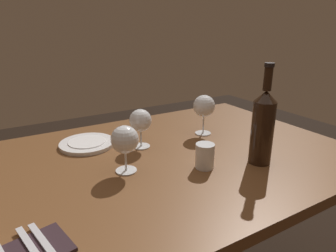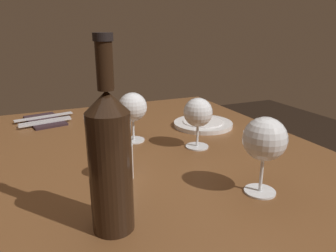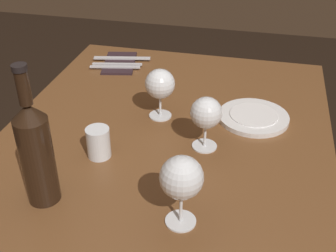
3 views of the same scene
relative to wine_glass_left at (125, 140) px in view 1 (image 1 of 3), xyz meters
The scene contains 9 objects.
dining_table 0.26m from the wine_glass_left, 168.00° to the right, with size 1.30×0.90×0.74m.
wine_glass_left is the anchor object (origin of this frame).
wine_glass_right 0.20m from the wine_glass_left, 129.48° to the right, with size 0.08×0.08×0.15m.
wine_glass_centre 0.43m from the wine_glass_left, 160.25° to the right, with size 0.09×0.09×0.16m.
wine_bottle 0.44m from the wine_glass_left, 157.72° to the left, with size 0.07×0.07×0.33m.
water_tumbler 0.26m from the wine_glass_left, 155.29° to the left, with size 0.06×0.06×0.08m.
dinner_plate 0.29m from the wine_glass_left, 80.45° to the right, with size 0.20×0.20×0.02m.
fork_inner 0.39m from the wine_glass_left, 38.12° to the left, with size 0.05×0.18×0.00m.
fork_outer 0.37m from the wine_glass_left, 40.57° to the left, with size 0.05×0.18×0.00m.
Camera 1 is at (0.48, 0.82, 1.18)m, focal length 31.88 mm.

